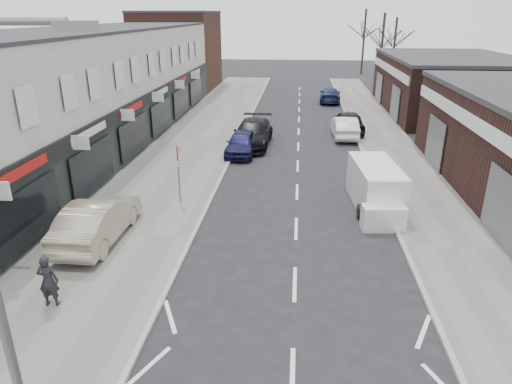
% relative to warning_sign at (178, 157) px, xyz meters
% --- Properties ---
extents(pavement_left, '(5.50, 64.00, 0.12)m').
position_rel_warning_sign_xyz_m(pavement_left, '(-1.59, 10.00, -2.14)').
color(pavement_left, slate).
rests_on(pavement_left, ground).
extents(pavement_right, '(3.50, 64.00, 0.12)m').
position_rel_warning_sign_xyz_m(pavement_right, '(10.91, 10.00, -2.14)').
color(pavement_right, slate).
rests_on(pavement_right, ground).
extents(shop_terrace_left, '(8.00, 41.00, 7.10)m').
position_rel_warning_sign_xyz_m(shop_terrace_left, '(-8.34, 7.50, 1.35)').
color(shop_terrace_left, silver).
rests_on(shop_terrace_left, ground).
extents(brick_block_far, '(8.00, 10.00, 8.00)m').
position_rel_warning_sign_xyz_m(brick_block_far, '(-8.34, 33.00, 1.80)').
color(brick_block_far, '#4C2B20').
rests_on(brick_block_far, ground).
extents(right_unit_far, '(10.00, 16.00, 4.50)m').
position_rel_warning_sign_xyz_m(right_unit_far, '(17.66, 22.00, 0.05)').
color(right_unit_far, '#331B17').
rests_on(right_unit_far, ground).
extents(tree_far_a, '(3.60, 3.60, 8.00)m').
position_rel_warning_sign_xyz_m(tree_far_a, '(14.16, 36.00, -2.20)').
color(tree_far_a, '#382D26').
rests_on(tree_far_a, ground).
extents(tree_far_b, '(3.60, 3.60, 7.50)m').
position_rel_warning_sign_xyz_m(tree_far_b, '(16.66, 42.00, -2.20)').
color(tree_far_b, '#382D26').
rests_on(tree_far_b, ground).
extents(tree_far_c, '(3.60, 3.60, 8.50)m').
position_rel_warning_sign_xyz_m(tree_far_c, '(13.66, 48.00, -2.20)').
color(tree_far_c, '#382D26').
rests_on(tree_far_c, ground).
extents(warning_sign, '(0.12, 0.80, 2.70)m').
position_rel_warning_sign_xyz_m(warning_sign, '(0.00, 0.00, 0.00)').
color(warning_sign, slate).
rests_on(warning_sign, pavement_left).
extents(white_van, '(2.09, 5.02, 1.90)m').
position_rel_warning_sign_xyz_m(white_van, '(8.56, 0.49, -1.30)').
color(white_van, white).
rests_on(white_van, ground).
extents(sedan_on_pavement, '(1.70, 4.79, 1.58)m').
position_rel_warning_sign_xyz_m(sedan_on_pavement, '(-2.14, -3.83, -1.29)').
color(sedan_on_pavement, '#A39A83').
rests_on(sedan_on_pavement, pavement_left).
extents(pedestrian, '(0.61, 0.43, 1.60)m').
position_rel_warning_sign_xyz_m(pedestrian, '(-1.84, -7.92, -1.28)').
color(pedestrian, black).
rests_on(pedestrian, pavement_left).
extents(parked_car_left_a, '(1.83, 4.19, 1.41)m').
position_rel_warning_sign_xyz_m(parked_car_left_a, '(1.76, 7.97, -1.50)').
color(parked_car_left_a, '#15143E').
rests_on(parked_car_left_a, ground).
extents(parked_car_left_b, '(2.50, 5.66, 1.62)m').
position_rel_warning_sign_xyz_m(parked_car_left_b, '(2.20, 10.00, -1.39)').
color(parked_car_left_b, black).
rests_on(parked_car_left_b, ground).
extents(parked_car_right_a, '(1.63, 4.41, 1.44)m').
position_rel_warning_sign_xyz_m(parked_car_right_a, '(8.29, 12.62, -1.48)').
color(parked_car_right_a, silver).
rests_on(parked_car_right_a, ground).
extents(parked_car_right_b, '(2.14, 4.75, 1.58)m').
position_rel_warning_sign_xyz_m(parked_car_right_b, '(8.66, 14.04, -1.41)').
color(parked_car_right_b, black).
rests_on(parked_car_right_b, ground).
extents(parked_car_right_c, '(2.21, 4.81, 1.36)m').
position_rel_warning_sign_xyz_m(parked_car_right_c, '(8.07, 25.95, -1.52)').
color(parked_car_right_c, '#161F45').
rests_on(parked_car_right_c, ground).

